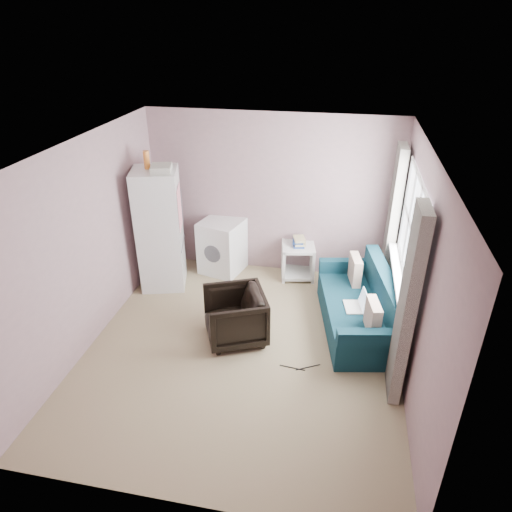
{
  "coord_description": "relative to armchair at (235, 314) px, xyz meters",
  "views": [
    {
      "loc": [
        1.03,
        -4.38,
        3.7
      ],
      "look_at": [
        0.05,
        0.6,
        1.0
      ],
      "focal_mm": 32.0,
      "sensor_mm": 36.0,
      "label": 1
    }
  ],
  "objects": [
    {
      "name": "fridge",
      "position": [
        -1.38,
        1.11,
        0.55
      ],
      "size": [
        0.77,
        0.76,
        2.06
      ],
      "rotation": [
        0.0,
        0.0,
        0.27
      ],
      "color": "silver",
      "rests_on": "ground"
    },
    {
      "name": "window_dressing",
      "position": [
        1.92,
        0.51,
        0.74
      ],
      "size": [
        0.17,
        2.62,
        2.18
      ],
      "color": "white",
      "rests_on": "ground"
    },
    {
      "name": "floor_cables",
      "position": [
        0.88,
        -0.41,
        -0.36
      ],
      "size": [
        0.47,
        0.16,
        0.01
      ],
      "rotation": [
        0.0,
        0.0,
        0.24
      ],
      "color": "black",
      "rests_on": "ground"
    },
    {
      "name": "room",
      "position": [
        0.16,
        -0.18,
        0.88
      ],
      "size": [
        3.84,
        4.24,
        2.54
      ],
      "color": "#9C8966",
      "rests_on": "ground"
    },
    {
      "name": "washing_machine",
      "position": [
        -0.61,
        1.68,
        0.08
      ],
      "size": [
        0.74,
        0.74,
        0.86
      ],
      "rotation": [
        0.0,
        0.0,
        -0.26
      ],
      "color": "silver",
      "rests_on": "ground"
    },
    {
      "name": "sofa",
      "position": [
        1.57,
        0.52,
        -0.08
      ],
      "size": [
        1.14,
        1.92,
        0.8
      ],
      "rotation": [
        0.0,
        0.0,
        0.19
      ],
      "color": "#0F3745",
      "rests_on": "ground"
    },
    {
      "name": "side_table",
      "position": [
        0.6,
        1.71,
        -0.05
      ],
      "size": [
        0.57,
        0.57,
        0.68
      ],
      "rotation": [
        0.0,
        0.0,
        0.17
      ],
      "color": "silver",
      "rests_on": "ground"
    },
    {
      "name": "armchair",
      "position": [
        0.0,
        0.0,
        0.0
      ],
      "size": [
        0.91,
        0.93,
        0.74
      ],
      "primitive_type": "imported",
      "rotation": [
        0.0,
        0.0,
        -1.16
      ],
      "color": "black",
      "rests_on": "ground"
    }
  ]
}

